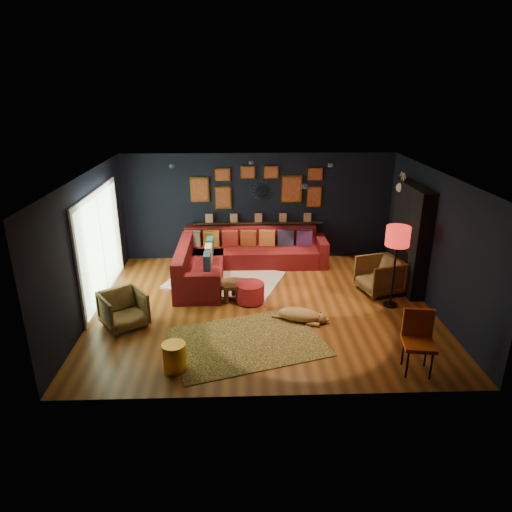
{
  "coord_description": "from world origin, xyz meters",
  "views": [
    {
      "loc": [
        -0.44,
        -8.04,
        4.11
      ],
      "look_at": [
        -0.14,
        0.3,
        0.95
      ],
      "focal_mm": 32.0,
      "sensor_mm": 36.0,
      "label": 1
    }
  ],
  "objects_px": {
    "coffee_table": "(233,286)",
    "gold_stool": "(174,357)",
    "floor_lamp": "(397,240)",
    "armchair_left": "(123,308)",
    "armchair_right": "(380,274)",
    "orange_chair": "(418,336)",
    "dog": "(299,312)",
    "pouf": "(250,292)",
    "sectional": "(233,259)"
  },
  "relations": [
    {
      "from": "armchair_left",
      "to": "gold_stool",
      "type": "bearing_deg",
      "value": -87.6
    },
    {
      "from": "sectional",
      "to": "armchair_right",
      "type": "xyz_separation_m",
      "value": [
        3.06,
        -1.21,
        0.08
      ]
    },
    {
      "from": "pouf",
      "to": "armchair_right",
      "type": "relative_size",
      "value": 0.71
    },
    {
      "from": "pouf",
      "to": "floor_lamp",
      "type": "relative_size",
      "value": 0.35
    },
    {
      "from": "pouf",
      "to": "armchair_left",
      "type": "xyz_separation_m",
      "value": [
        -2.28,
        -0.89,
        0.15
      ]
    },
    {
      "from": "coffee_table",
      "to": "armchair_right",
      "type": "bearing_deg",
      "value": 5.96
    },
    {
      "from": "coffee_table",
      "to": "armchair_left",
      "type": "height_order",
      "value": "armchair_left"
    },
    {
      "from": "sectional",
      "to": "orange_chair",
      "type": "distance_m",
      "value": 4.88
    },
    {
      "from": "orange_chair",
      "to": "dog",
      "type": "xyz_separation_m",
      "value": [
        -1.59,
        1.55,
        -0.39
      ]
    },
    {
      "from": "coffee_table",
      "to": "gold_stool",
      "type": "bearing_deg",
      "value": -110.21
    },
    {
      "from": "orange_chair",
      "to": "dog",
      "type": "height_order",
      "value": "orange_chair"
    },
    {
      "from": "dog",
      "to": "armchair_left",
      "type": "bearing_deg",
      "value": -159.44
    },
    {
      "from": "armchair_left",
      "to": "armchair_right",
      "type": "relative_size",
      "value": 0.91
    },
    {
      "from": "sectional",
      "to": "armchair_left",
      "type": "distance_m",
      "value": 3.16
    },
    {
      "from": "armchair_left",
      "to": "orange_chair",
      "type": "bearing_deg",
      "value": -52.72
    },
    {
      "from": "pouf",
      "to": "dog",
      "type": "height_order",
      "value": "pouf"
    },
    {
      "from": "orange_chair",
      "to": "dog",
      "type": "distance_m",
      "value": 2.25
    },
    {
      "from": "sectional",
      "to": "dog",
      "type": "relative_size",
      "value": 3.17
    },
    {
      "from": "coffee_table",
      "to": "sectional",
      "type": "bearing_deg",
      "value": 90.54
    },
    {
      "from": "sectional",
      "to": "floor_lamp",
      "type": "distance_m",
      "value": 3.78
    },
    {
      "from": "sectional",
      "to": "orange_chair",
      "type": "relative_size",
      "value": 3.53
    },
    {
      "from": "armchair_left",
      "to": "dog",
      "type": "xyz_separation_m",
      "value": [
        3.17,
        0.07,
        -0.19
      ]
    },
    {
      "from": "gold_stool",
      "to": "floor_lamp",
      "type": "height_order",
      "value": "floor_lamp"
    },
    {
      "from": "armchair_right",
      "to": "gold_stool",
      "type": "xyz_separation_m",
      "value": [
        -3.92,
        -2.68,
        -0.18
      ]
    },
    {
      "from": "gold_stool",
      "to": "coffee_table",
      "type": "bearing_deg",
      "value": 69.79
    },
    {
      "from": "gold_stool",
      "to": "floor_lamp",
      "type": "xyz_separation_m",
      "value": [
        3.97,
        2.03,
        1.15
      ]
    },
    {
      "from": "pouf",
      "to": "armchair_right",
      "type": "distance_m",
      "value": 2.75
    },
    {
      "from": "armchair_left",
      "to": "orange_chair",
      "type": "distance_m",
      "value": 4.99
    },
    {
      "from": "coffee_table",
      "to": "pouf",
      "type": "xyz_separation_m",
      "value": [
        0.33,
        -0.08,
        -0.11
      ]
    },
    {
      "from": "armchair_right",
      "to": "orange_chair",
      "type": "bearing_deg",
      "value": -20.61
    },
    {
      "from": "coffee_table",
      "to": "armchair_right",
      "type": "height_order",
      "value": "armchair_right"
    },
    {
      "from": "coffee_table",
      "to": "armchair_left",
      "type": "distance_m",
      "value": 2.18
    },
    {
      "from": "pouf",
      "to": "orange_chair",
      "type": "distance_m",
      "value": 3.44
    },
    {
      "from": "orange_chair",
      "to": "gold_stool",
      "type": "bearing_deg",
      "value": -172.7
    },
    {
      "from": "pouf",
      "to": "orange_chair",
      "type": "xyz_separation_m",
      "value": [
        2.48,
        -2.37,
        0.35
      ]
    },
    {
      "from": "sectional",
      "to": "armchair_left",
      "type": "bearing_deg",
      "value": -127.8
    },
    {
      "from": "sectional",
      "to": "armchair_right",
      "type": "height_order",
      "value": "sectional"
    },
    {
      "from": "coffee_table",
      "to": "orange_chair",
      "type": "relative_size",
      "value": 0.82
    },
    {
      "from": "coffee_table",
      "to": "dog",
      "type": "bearing_deg",
      "value": -36.43
    },
    {
      "from": "armchair_left",
      "to": "gold_stool",
      "type": "height_order",
      "value": "armchair_left"
    },
    {
      "from": "sectional",
      "to": "pouf",
      "type": "bearing_deg",
      "value": -77.81
    },
    {
      "from": "armchair_right",
      "to": "gold_stool",
      "type": "bearing_deg",
      "value": -71.27
    },
    {
      "from": "coffee_table",
      "to": "pouf",
      "type": "distance_m",
      "value": 0.36
    },
    {
      "from": "floor_lamp",
      "to": "dog",
      "type": "xyz_separation_m",
      "value": [
        -1.88,
        -0.57,
        -1.19
      ]
    },
    {
      "from": "gold_stool",
      "to": "armchair_left",
      "type": "bearing_deg",
      "value": 127.84
    },
    {
      "from": "armchair_left",
      "to": "orange_chair",
      "type": "height_order",
      "value": "orange_chair"
    },
    {
      "from": "armchair_left",
      "to": "gold_stool",
      "type": "distance_m",
      "value": 1.77
    },
    {
      "from": "sectional",
      "to": "armchair_left",
      "type": "relative_size",
      "value": 4.62
    },
    {
      "from": "coffee_table",
      "to": "armchair_right",
      "type": "relative_size",
      "value": 0.98
    },
    {
      "from": "floor_lamp",
      "to": "armchair_left",
      "type": "bearing_deg",
      "value": -172.81
    }
  ]
}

